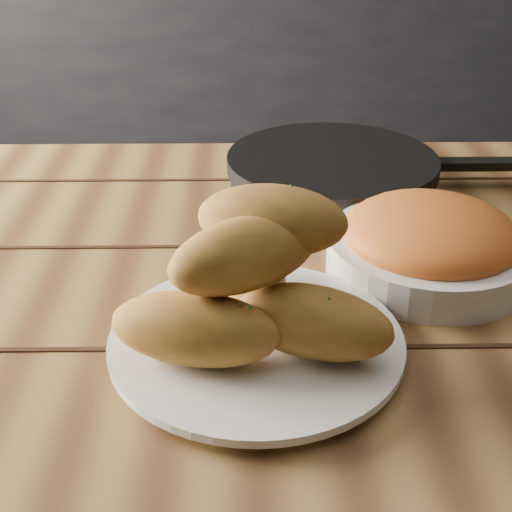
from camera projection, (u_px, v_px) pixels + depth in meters
The scene contains 7 objects.
floor at pixel (432, 479), 1.51m from camera, with size 4.00×4.00×0.00m, color #38383A.
counter at pixel (345, 66), 2.78m from camera, with size 2.80×0.60×0.90m, color black.
table at pixel (221, 368), 0.79m from camera, with size 1.43×0.90×0.75m.
plate at pixel (256, 344), 0.65m from camera, with size 0.27×0.27×0.02m.
bread_rolls at pixel (255, 281), 0.62m from camera, with size 0.26×0.20×0.13m.
skillet at pixel (333, 171), 0.98m from camera, with size 0.42×0.29×0.05m.
bowl at pixel (430, 243), 0.77m from camera, with size 0.22×0.22×0.08m.
Camera 1 is at (-0.39, -1.09, 1.14)m, focal length 50.00 mm.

